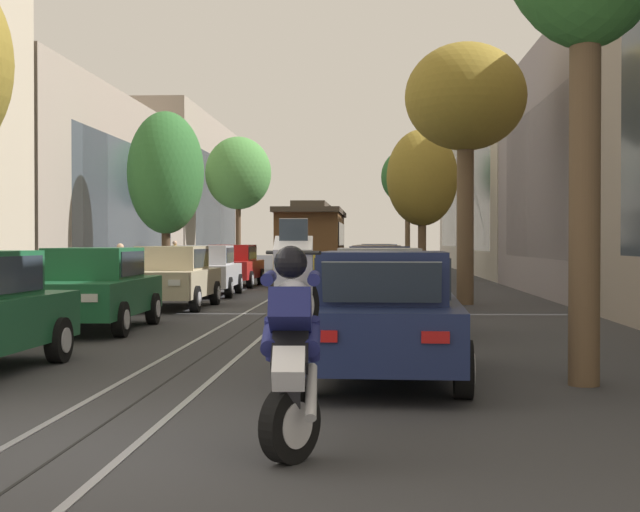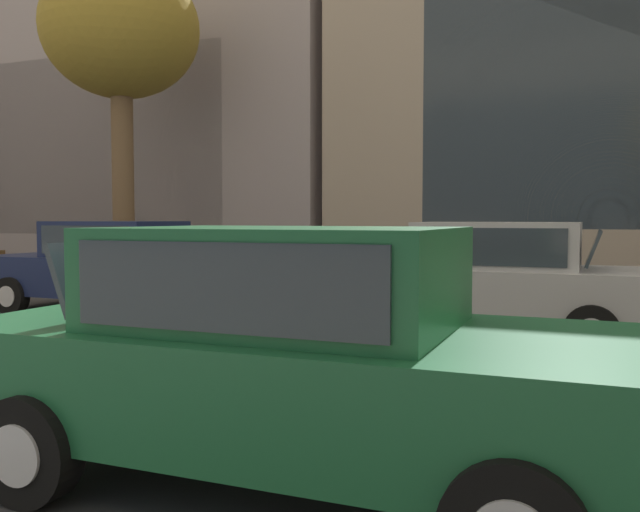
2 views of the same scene
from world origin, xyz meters
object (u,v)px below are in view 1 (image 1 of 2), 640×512
(parked_car_silver_second_right, at_px, (378,290))
(street_tree_kerb_left_second, at_px, (166,173))
(pedestrian_on_left_pavement, at_px, (175,257))
(parked_car_silver_fifth_right, at_px, (377,265))
(parked_car_silver_fourth_left, at_px, (206,270))
(street_tree_kerb_left_mid, at_px, (238,174))
(street_tree_kerb_right_second, at_px, (466,100))
(street_tree_kerb_right_fourth, at_px, (408,178))
(street_tree_kerb_right_mid, at_px, (422,178))
(parked_car_brown_fourth_right, at_px, (377,270))
(parked_car_beige_mid_left, at_px, (172,277))
(parked_car_navy_mid_right, at_px, (379,277))
(parked_car_red_fifth_left, at_px, (233,265))
(parked_car_navy_near_right, at_px, (385,315))
(pedestrian_crossing_far, at_px, (120,266))
(parked_car_brown_far_right, at_px, (377,259))
(motorcycle_with_rider, at_px, (292,330))
(cable_car_trolley, at_px, (312,243))
(parked_car_green_second_left, at_px, (93,288))
(parked_car_blue_sixth_right, at_px, (379,262))

(parked_car_silver_second_right, xyz_separation_m, street_tree_kerb_left_second, (-7.25, 14.64, 3.26))
(street_tree_kerb_left_second, bearing_deg, pedestrian_on_left_pavement, 100.51)
(parked_car_silver_second_right, height_order, parked_car_silver_fifth_right, same)
(parked_car_silver_fourth_left, height_order, street_tree_kerb_left_mid, street_tree_kerb_left_mid)
(street_tree_kerb_right_second, height_order, street_tree_kerb_right_fourth, street_tree_kerb_right_fourth)
(street_tree_kerb_right_mid, bearing_deg, parked_car_brown_fourth_right, -99.95)
(parked_car_beige_mid_left, bearing_deg, parked_car_navy_mid_right, 1.89)
(parked_car_red_fifth_left, bearing_deg, pedestrian_on_left_pavement, 115.77)
(parked_car_navy_near_right, distance_m, pedestrian_on_left_pavement, 33.25)
(parked_car_silver_fifth_right, bearing_deg, street_tree_kerb_right_mid, 67.16)
(street_tree_kerb_right_mid, distance_m, pedestrian_crossing_far, 15.84)
(parked_car_beige_mid_left, xyz_separation_m, street_tree_kerb_right_mid, (7.26, 17.11, 3.64))
(parked_car_silver_fourth_left, height_order, parked_car_silver_second_right, same)
(parked_car_brown_far_right, xyz_separation_m, motorcycle_with_rider, (-0.86, -40.77, 0.19))
(street_tree_kerb_left_second, height_order, street_tree_kerb_right_mid, street_tree_kerb_right_mid)
(pedestrian_on_left_pavement, bearing_deg, motorcycle_with_rider, -76.53)
(parked_car_navy_near_right, xyz_separation_m, pedestrian_crossing_far, (-8.08, 17.62, 0.13))
(parked_car_red_fifth_left, relative_size, street_tree_kerb_right_mid, 0.67)
(parked_car_red_fifth_left, relative_size, cable_car_trolley, 0.48)
(parked_car_silver_second_right, height_order, cable_car_trolley, cable_car_trolley)
(parked_car_silver_second_right, bearing_deg, pedestrian_crossing_far, 124.61)
(parked_car_brown_far_right, bearing_deg, parked_car_green_second_left, -100.36)
(parked_car_navy_mid_right, xyz_separation_m, street_tree_kerb_right_fourth, (1.90, 31.87, 4.69))
(parked_car_navy_near_right, distance_m, pedestrian_crossing_far, 19.38)
(parked_car_silver_fourth_left, xyz_separation_m, parked_car_silver_second_right, (5.34, -11.77, 0.00))
(parked_car_green_second_left, xyz_separation_m, parked_car_silver_fifth_right, (5.51, 18.37, 0.00))
(parked_car_navy_near_right, relative_size, street_tree_kerb_right_second, 0.62)
(street_tree_kerb_left_second, distance_m, cable_car_trolley, 8.38)
(parked_car_silver_fourth_left, distance_m, motorcycle_with_rider, 22.22)
(parked_car_beige_mid_left, height_order, street_tree_kerb_right_mid, street_tree_kerb_right_mid)
(parked_car_navy_mid_right, height_order, motorcycle_with_rider, motorcycle_with_rider)
(street_tree_kerb_left_second, bearing_deg, parked_car_red_fifth_left, 59.07)
(street_tree_kerb_left_second, relative_size, pedestrian_on_left_pavement, 3.56)
(parked_car_red_fifth_left, xyz_separation_m, parked_car_silver_fifth_right, (5.44, 0.90, 0.00))
(cable_car_trolley, bearing_deg, parked_car_blue_sixth_right, 51.31)
(parked_car_silver_fourth_left, height_order, street_tree_kerb_right_second, street_tree_kerb_right_second)
(street_tree_kerb_right_second, bearing_deg, parked_car_navy_near_right, -99.52)
(parked_car_blue_sixth_right, xyz_separation_m, parked_car_brown_far_right, (-0.05, 6.17, 0.00))
(parked_car_red_fifth_left, xyz_separation_m, street_tree_kerb_right_mid, (7.43, 5.61, 3.64))
(parked_car_green_second_left, height_order, parked_car_navy_near_right, same)
(parked_car_green_second_left, relative_size, pedestrian_crossing_far, 2.66)
(parked_car_blue_sixth_right, height_order, pedestrian_crossing_far, pedestrian_crossing_far)
(pedestrian_on_left_pavement, bearing_deg, parked_car_silver_fifth_right, -37.84)
(parked_car_blue_sixth_right, height_order, pedestrian_on_left_pavement, pedestrian_on_left_pavement)
(parked_car_navy_near_right, bearing_deg, motorcycle_with_rider, -101.20)
(parked_car_silver_fourth_left, bearing_deg, street_tree_kerb_left_mid, 95.63)
(parked_car_navy_near_right, distance_m, street_tree_kerb_left_second, 22.11)
(parked_car_silver_fifth_right, xyz_separation_m, pedestrian_crossing_far, (-8.08, -6.99, 0.13))
(parked_car_navy_near_right, height_order, parked_car_silver_fifth_right, same)
(parked_car_silver_second_right, distance_m, pedestrian_crossing_far, 14.15)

